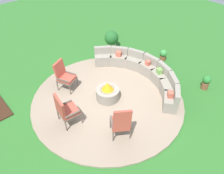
# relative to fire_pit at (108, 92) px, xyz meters

# --- Properties ---
(ground_plane) EXTENTS (24.00, 24.00, 0.00)m
(ground_plane) POSITION_rel_fire_pit_xyz_m (0.00, 0.00, -0.32)
(ground_plane) COLOR #2D6B28
(patio_circle) EXTENTS (5.24, 5.24, 0.06)m
(patio_circle) POSITION_rel_fire_pit_xyz_m (0.00, 0.00, -0.29)
(patio_circle) COLOR gray
(patio_circle) RESTS_ON ground_plane
(fire_pit) EXTENTS (0.80, 0.80, 0.68)m
(fire_pit) POSITION_rel_fire_pit_xyz_m (0.00, 0.00, 0.00)
(fire_pit) COLOR gray
(fire_pit) RESTS_ON patio_circle
(curved_stone_bench) EXTENTS (4.17, 1.51, 0.75)m
(curved_stone_bench) POSITION_rel_fire_pit_xyz_m (-0.01, 1.74, 0.04)
(curved_stone_bench) COLOR gray
(curved_stone_bench) RESTS_ON patio_circle
(lounge_chair_front_left) EXTENTS (0.75, 0.72, 1.10)m
(lounge_chair_front_left) POSITION_rel_fire_pit_xyz_m (-1.45, -0.78, 0.30)
(lounge_chair_front_left) COLOR brown
(lounge_chair_front_left) RESTS_ON patio_circle
(lounge_chair_front_right) EXTENTS (0.68, 0.64, 1.12)m
(lounge_chair_front_right) POSITION_rel_fire_pit_xyz_m (0.00, -1.65, 0.30)
(lounge_chair_front_right) COLOR brown
(lounge_chair_front_right) RESTS_ON patio_circle
(lounge_chair_back_left) EXTENTS (0.73, 0.75, 1.13)m
(lounge_chair_back_left) POSITION_rel_fire_pit_xyz_m (1.45, -0.76, 0.32)
(lounge_chair_back_left) COLOR brown
(lounge_chair_back_left) RESTS_ON patio_circle
(potted_plant_0) EXTENTS (0.30, 0.30, 0.51)m
(potted_plant_0) POSITION_rel_fire_pit_xyz_m (-0.29, 3.42, -0.05)
(potted_plant_0) COLOR brown
(potted_plant_0) RESTS_ON ground_plane
(potted_plant_1) EXTENTS (0.30, 0.30, 0.57)m
(potted_plant_1) POSITION_rel_fire_pit_xyz_m (1.94, 3.06, -0.01)
(potted_plant_1) COLOR brown
(potted_plant_1) RESTS_ON ground_plane
(potted_plant_2) EXTENTS (0.65, 0.65, 0.81)m
(potted_plant_2) POSITION_rel_fire_pit_xyz_m (-2.62, 2.51, 0.12)
(potted_plant_2) COLOR #A89E8E
(potted_plant_2) RESTS_ON ground_plane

